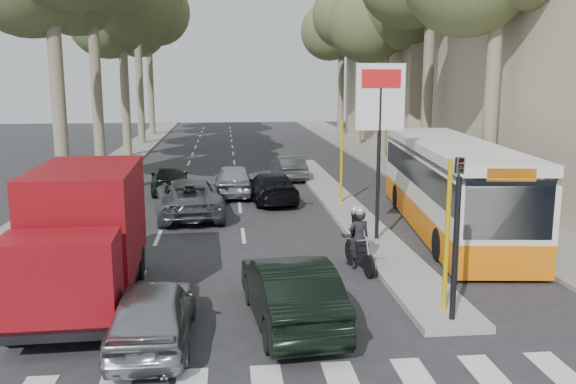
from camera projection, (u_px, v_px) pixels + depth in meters
name	position (u px, v px, depth m)	size (l,w,h in m)	color
ground	(291.00, 306.00, 14.01)	(120.00, 120.00, 0.00)	#28282B
sidewalk_right	(382.00, 158.00, 39.32)	(3.20, 70.00, 0.12)	gray
median_left	(127.00, 156.00, 40.57)	(2.40, 64.00, 0.12)	gray
traffic_island	(341.00, 203.00, 25.08)	(1.50, 26.00, 0.16)	gray
building_far	(442.00, 41.00, 47.36)	(11.00, 20.00, 16.00)	#B7A88E
billboard	(380.00, 127.00, 18.55)	(1.50, 12.10, 5.60)	yellow
traffic_light_island	(457.00, 211.00, 12.42)	(0.16, 0.41, 3.60)	black
tree_l_c	(123.00, 1.00, 38.86)	(7.40, 7.20, 13.71)	#6B604C
tree_l_e	(149.00, 15.00, 54.36)	(7.40, 7.20, 14.49)	#6B604C
tree_r_c	(388.00, 6.00, 38.68)	(7.40, 7.20, 13.32)	#6B604C
tree_r_e	(343.00, 19.00, 54.21)	(7.40, 7.20, 14.10)	#6B604C
silver_hatchback	(153.00, 312.00, 11.91)	(1.55, 3.85, 1.31)	#95989C
dark_hatchback	(290.00, 291.00, 12.89)	(1.55, 4.44, 1.46)	black
queue_car_a	(189.00, 197.00, 23.08)	(2.38, 5.16, 1.43)	#55595E
queue_car_b	(271.00, 187.00, 25.73)	(1.78, 4.39, 1.27)	black
queue_car_c	(233.00, 180.00, 27.16)	(1.66, 4.12, 1.40)	#A7ABB0
queue_car_d	(289.00, 167.00, 31.52)	(1.31, 3.76, 1.24)	#474B4F
queue_car_e	(170.00, 180.00, 27.82)	(1.68, 4.13, 1.20)	black
red_truck	(84.00, 234.00, 13.89)	(2.42, 5.93, 3.13)	black
city_bus	(450.00, 183.00, 20.88)	(3.82, 11.87, 3.07)	orange
motorcycle	(357.00, 239.00, 16.75)	(0.84, 2.07, 1.77)	black
pedestrian_near	(478.00, 193.00, 22.78)	(0.96, 0.47, 1.64)	#3C3048
pedestrian_far	(548.00, 196.00, 21.28)	(1.28, 0.57, 1.98)	brown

